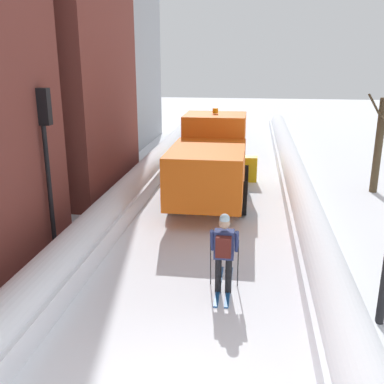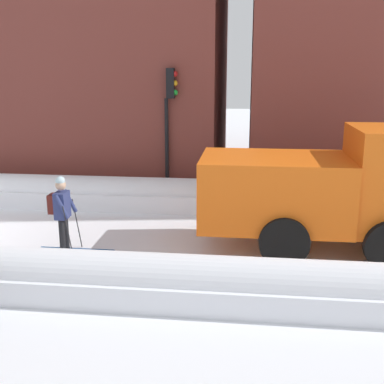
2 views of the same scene
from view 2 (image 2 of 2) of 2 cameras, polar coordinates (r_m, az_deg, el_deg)
The scene contains 7 objects.
ground_plane at distance 11.87m, azimuth 17.38°, elevation -6.78°, with size 80.00×80.00×0.00m, color white.
snowbank_left at distance 14.48m, azimuth 15.46°, elevation -1.05°, with size 1.10×36.00×0.98m.
snowbank_right at distance 9.09m, azimuth 20.89°, elevation -11.20°, with size 1.10×36.00×0.93m.
building_brick_mid at distance 19.26m, azimuth 16.92°, elevation 17.71°, with size 8.64×6.27×10.87m.
plow_truck at distance 11.51m, azimuth 16.29°, elevation 0.37°, with size 3.20×5.98×3.12m.
skier at distance 11.43m, azimuth -15.20°, elevation -2.13°, with size 0.62×1.80×1.81m.
traffic_light_pole at distance 14.99m, azimuth -2.66°, elevation 9.80°, with size 0.28×0.42×4.18m.
Camera 2 is at (10.87, 7.72, 4.19)m, focal length 44.83 mm.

